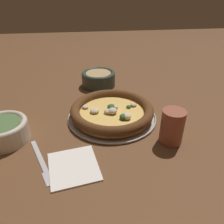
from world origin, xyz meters
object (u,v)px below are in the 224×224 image
at_px(bowl_far, 3,130).
at_px(drinking_cup, 172,127).
at_px(pizza, 112,111).
at_px(bowl_near, 99,78).
at_px(pizza_tray, 112,117).
at_px(napkin, 73,166).
at_px(fork, 42,163).

relative_size(bowl_far, drinking_cup, 1.39).
distance_m(pizza, bowl_near, 0.27).
bearing_deg(bowl_far, pizza_tray, -76.52).
bearing_deg(pizza_tray, pizza, -156.39).
xyz_separation_m(bowl_near, napkin, (-0.48, 0.10, -0.03)).
bearing_deg(drinking_cup, bowl_near, 22.18).
distance_m(pizza, napkin, 0.25).
distance_m(pizza_tray, drinking_cup, 0.21).
distance_m(pizza, bowl_far, 0.33).
relative_size(napkin, fork, 0.85).
height_order(pizza, bowl_near, bowl_near).
relative_size(pizza, bowl_near, 1.90).
height_order(bowl_near, napkin, bowl_near).
xyz_separation_m(pizza_tray, napkin, (-0.21, 0.12, -0.00)).
height_order(drinking_cup, napkin, drinking_cup).
height_order(pizza_tray, bowl_near, bowl_near).
bearing_deg(napkin, fork, 74.44).
distance_m(pizza_tray, pizza, 0.02).
distance_m(bowl_near, napkin, 0.49).
height_order(pizza, napkin, pizza).
relative_size(pizza, bowl_far, 1.97).
xyz_separation_m(bowl_near, bowl_far, (-0.35, 0.30, -0.00)).
distance_m(drinking_cup, napkin, 0.28).
xyz_separation_m(pizza, bowl_far, (-0.08, 0.32, 0.01)).
distance_m(bowl_far, fork, 0.17).
bearing_deg(pizza, bowl_near, 4.86).
relative_size(pizza, drinking_cup, 2.74).
xyz_separation_m(bowl_near, drinking_cup, (-0.42, -0.17, 0.02)).
relative_size(pizza, fork, 1.59).
xyz_separation_m(pizza, fork, (-0.19, 0.20, -0.02)).
xyz_separation_m(bowl_far, napkin, (-0.14, -0.20, -0.03)).
height_order(bowl_far, napkin, bowl_far).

